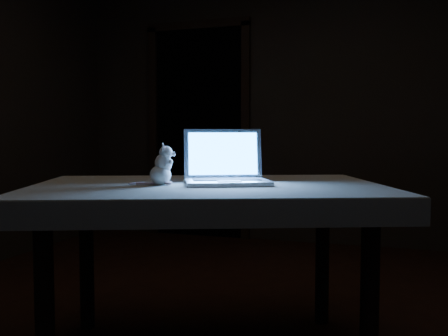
% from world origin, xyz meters
% --- Properties ---
extents(back_wall, '(4.50, 0.04, 2.60)m').
position_xyz_m(back_wall, '(0.00, 2.50, 1.30)').
color(back_wall, black).
rests_on(back_wall, ground).
extents(doorway, '(1.06, 0.36, 2.13)m').
position_xyz_m(doorway, '(-1.10, 2.50, 1.06)').
color(doorway, black).
rests_on(doorway, back_wall).
extents(table, '(1.69, 1.39, 0.78)m').
position_xyz_m(table, '(-0.08, -0.07, 0.39)').
color(table, black).
rests_on(table, floor).
extents(tablecloth, '(1.80, 1.47, 0.10)m').
position_xyz_m(tablecloth, '(-0.18, -0.07, 0.73)').
color(tablecloth, '#B9B19D').
rests_on(tablecloth, table).
extents(laptop, '(0.47, 0.45, 0.25)m').
position_xyz_m(laptop, '(-0.00, -0.05, 0.91)').
color(laptop, silver).
rests_on(laptop, tablecloth).
extents(plush_mouse, '(0.18, 0.18, 0.18)m').
position_xyz_m(plush_mouse, '(-0.27, -0.16, 0.88)').
color(plush_mouse, white).
rests_on(plush_mouse, tablecloth).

